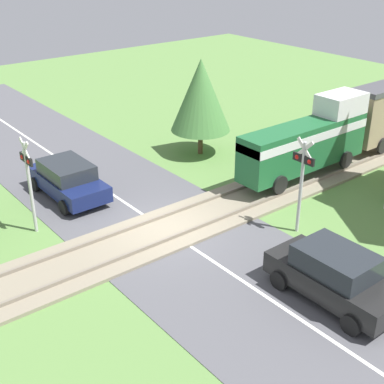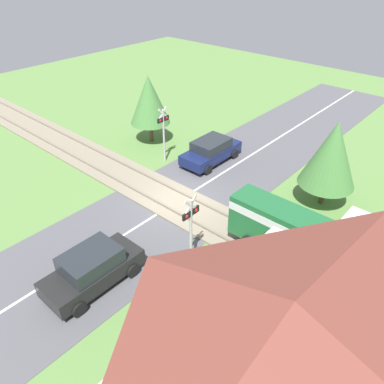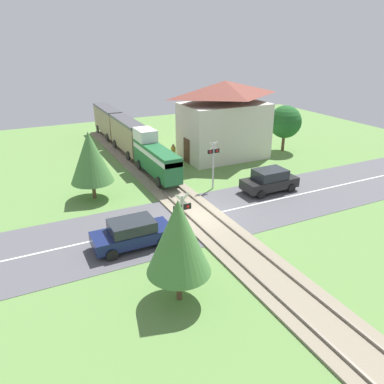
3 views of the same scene
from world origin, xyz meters
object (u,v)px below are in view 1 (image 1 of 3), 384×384
Objects in this scene: car_near_crossing at (68,179)px; crossing_signal_east_approach at (302,174)px; crossing_signal_west_approach at (28,174)px; car_far_side at (334,275)px.

car_near_crossing is 9.27m from crossing_signal_east_approach.
crossing_signal_east_approach reaches higher than car_near_crossing.
car_near_crossing is 3.21m from crossing_signal_west_approach.
car_near_crossing is at bearing -146.23° from crossing_signal_east_approach.
car_near_crossing is 1.17× the size of crossing_signal_east_approach.
car_near_crossing is 1.04× the size of car_far_side.
crossing_signal_east_approach reaches higher than car_far_side.
car_far_side is 10.49m from crossing_signal_west_approach.
crossing_signal_east_approach is (7.61, 5.09, 1.44)m from car_near_crossing.
car_near_crossing is 1.17× the size of crossing_signal_west_approach.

